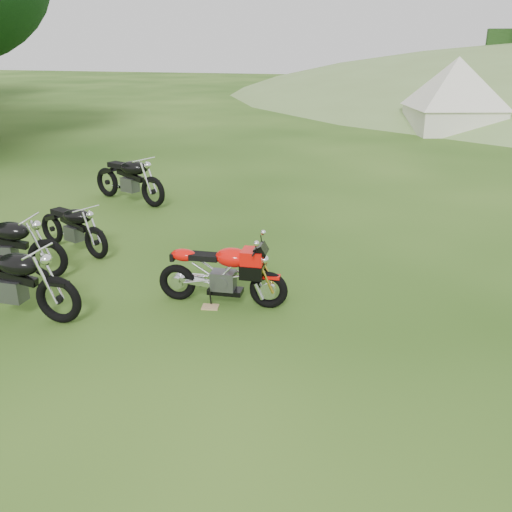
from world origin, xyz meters
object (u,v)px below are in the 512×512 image
(plywood_board, at_px, (210,307))
(vintage_moto_c, at_px, (72,226))
(tent_mid, at_px, (455,97))
(vintage_moto_a, at_px, (8,280))
(vintage_moto_b, at_px, (1,245))
(sport_motorcycle, at_px, (222,268))
(vintage_moto_d, at_px, (129,178))

(plywood_board, distance_m, vintage_moto_c, 3.46)
(plywood_board, bearing_deg, tent_mid, 77.97)
(tent_mid, bearing_deg, vintage_moto_a, -125.24)
(vintage_moto_c, bearing_deg, vintage_moto_b, -84.66)
(sport_motorcycle, distance_m, vintage_moto_a, 2.81)
(plywood_board, distance_m, vintage_moto_d, 6.04)
(vintage_moto_a, distance_m, tent_mid, 20.05)
(vintage_moto_c, height_order, tent_mid, tent_mid)
(vintage_moto_a, distance_m, vintage_moto_c, 2.55)
(vintage_moto_b, relative_size, vintage_moto_c, 1.15)
(vintage_moto_c, bearing_deg, tent_mid, 88.85)
(sport_motorcycle, xyz_separation_m, vintage_moto_d, (-3.80, 4.58, 0.04))
(plywood_board, xyz_separation_m, tent_mid, (3.85, 18.06, 1.39))
(vintage_moto_a, relative_size, tent_mid, 0.63)
(vintage_moto_c, relative_size, vintage_moto_d, 0.82)
(plywood_board, height_order, vintage_moto_a, vintage_moto_a)
(vintage_moto_a, xyz_separation_m, vintage_moto_d, (-1.23, 5.72, 0.03))
(vintage_moto_b, height_order, tent_mid, tent_mid)
(vintage_moto_a, xyz_separation_m, tent_mid, (6.30, 19.02, 0.87))
(plywood_board, xyz_separation_m, vintage_moto_d, (-3.68, 4.76, 0.56))
(vintage_moto_b, bearing_deg, vintage_moto_a, -58.16)
(vintage_moto_b, relative_size, vintage_moto_d, 0.94)
(plywood_board, distance_m, tent_mid, 18.52)
(sport_motorcycle, bearing_deg, tent_mid, 74.39)
(vintage_moto_a, xyz_separation_m, vintage_moto_b, (-1.01, 1.14, -0.01))
(vintage_moto_c, distance_m, vintage_moto_d, 3.31)
(vintage_moto_a, height_order, vintage_moto_d, vintage_moto_d)
(vintage_moto_d, bearing_deg, vintage_moto_b, -66.33)
(sport_motorcycle, xyz_separation_m, tent_mid, (3.73, 17.88, 0.87))
(sport_motorcycle, height_order, vintage_moto_d, vintage_moto_d)
(vintage_moto_a, height_order, vintage_moto_b, vintage_moto_a)
(vintage_moto_b, bearing_deg, vintage_moto_c, 64.17)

